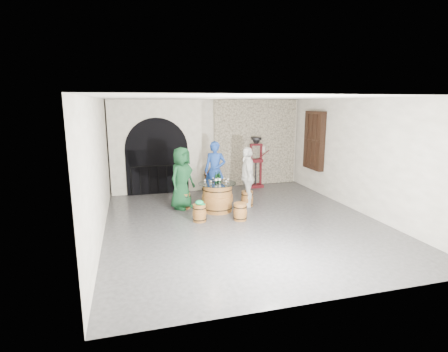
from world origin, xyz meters
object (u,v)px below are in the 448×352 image
object	(u,v)px
barrel_stool_right	(247,199)
wine_bottle_center	(220,178)
person_green	(182,178)
person_white	(247,177)
wine_bottle_left	(216,179)
barrel_stool_left	(184,201)
barrel_stool_near_right	(240,212)
barrel_table	(217,197)
barrel_stool_near_left	(199,213)
wine_bottle_right	(218,177)
corking_press	(256,158)
side_barrel	(211,181)
person_blue	(215,171)
barrel_stool_far	(216,194)

from	to	relation	value
barrel_stool_right	wine_bottle_center	distance (m)	1.19
barrel_stool_right	person_green	size ratio (longest dim) A/B	0.26
person_white	wine_bottle_left	distance (m)	1.05
barrel_stool_left	barrel_stool_near_right	distance (m)	1.92
barrel_table	person_white	size ratio (longest dim) A/B	0.60
barrel_stool_left	barrel_stool_right	world-z (taller)	same
barrel_stool_right	barrel_stool_near_right	distance (m)	1.32
barrel_stool_near_left	wine_bottle_right	bearing A→B (deg)	50.88
wine_bottle_center	barrel_stool_right	bearing A→B (deg)	13.14
barrel_table	wine_bottle_left	bearing A→B (deg)	-173.56
corking_press	barrel_stool_near_left	bearing A→B (deg)	-130.07
barrel_table	barrel_stool_near_right	distance (m)	1.03
wine_bottle_center	person_green	bearing A→B (deg)	152.87
wine_bottle_left	side_barrel	size ratio (longest dim) A/B	0.46
wine_bottle_left	side_barrel	xyz separation A→B (m)	(0.42, 2.37, -0.61)
corking_press	barrel_stool_right	bearing A→B (deg)	-115.67
barrel_stool_near_left	side_barrel	distance (m)	3.30
barrel_stool_left	person_blue	size ratio (longest dim) A/B	0.25
barrel_stool_near_right	person_blue	bearing A→B (deg)	94.14
wine_bottle_right	corking_press	distance (m)	3.09
barrel_stool_far	wine_bottle_center	world-z (taller)	wine_bottle_center
barrel_stool_left	barrel_stool_right	size ratio (longest dim) A/B	1.00
barrel_stool_near_right	corking_press	bearing A→B (deg)	63.52
person_green	person_white	xyz separation A→B (m)	(1.92, -0.30, -0.01)
wine_bottle_right	barrel_table	bearing A→B (deg)	-111.91
barrel_stool_right	person_blue	distance (m)	1.43
wine_bottle_center	corking_press	size ratio (longest dim) A/B	0.18
barrel_stool_far	corking_press	world-z (taller)	corking_press
person_white	side_barrel	distance (m)	2.29
barrel_stool_right	barrel_stool_near_left	bearing A→B (deg)	-149.32
person_green	barrel_stool_far	bearing A→B (deg)	-19.40
barrel_stool_right	person_green	bearing A→B (deg)	171.07
barrel_stool_left	person_green	xyz separation A→B (m)	(-0.06, 0.03, 0.68)
person_blue	side_barrel	xyz separation A→B (m)	(0.15, 1.16, -0.59)
person_green	wine_bottle_right	distance (m)	1.07
person_blue	barrel_stool_near_left	bearing A→B (deg)	-89.64
person_green	wine_bottle_left	xyz separation A→B (m)	(0.90, -0.54, 0.05)
barrel_stool_right	corking_press	distance (m)	2.65
barrel_stool_right	corking_press	xyz separation A→B (m)	(1.11, 2.25, 0.84)
person_blue	corking_press	world-z (taller)	person_blue
barrel_stool_far	person_green	distance (m)	1.40
barrel_stool_near_left	corking_press	bearing A→B (deg)	49.45
barrel_stool_near_left	person_blue	bearing A→B (deg)	65.06
wine_bottle_center	wine_bottle_right	bearing A→B (deg)	93.27
barrel_stool_right	barrel_stool_near_right	xyz separation A→B (m)	(-0.60, -1.17, 0.00)
wine_bottle_center	corking_press	distance (m)	3.20
person_white	wine_bottle_center	bearing A→B (deg)	-66.25
barrel_stool_left	barrel_stool_near_right	bearing A→B (deg)	-48.65
wine_bottle_center	corking_press	bearing A→B (deg)	50.64
person_green	person_white	bearing A→B (deg)	-50.61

